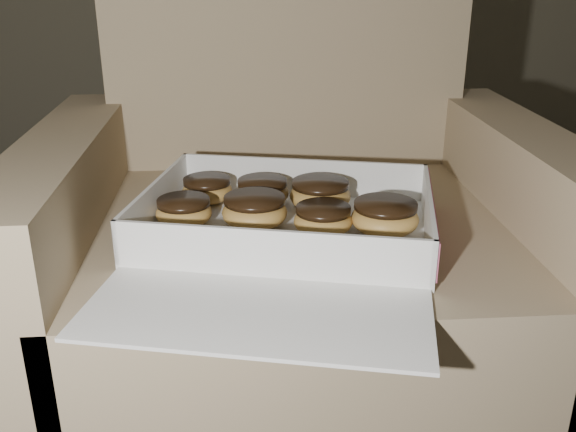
% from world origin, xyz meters
% --- Properties ---
extents(armchair, '(0.85, 0.72, 0.88)m').
position_xyz_m(armchair, '(-0.23, 0.58, 0.28)').
color(armchair, '#8D7759').
rests_on(armchair, floor).
extents(bakery_box, '(0.51, 0.57, 0.07)m').
position_xyz_m(bakery_box, '(-0.26, 0.41, 0.41)').
color(bakery_box, white).
rests_on(bakery_box, armchair).
extents(donut_a, '(0.10, 0.10, 0.05)m').
position_xyz_m(donut_a, '(-0.31, 0.46, 0.43)').
color(donut_a, gold).
rests_on(donut_a, bakery_box).
extents(donut_b, '(0.09, 0.09, 0.04)m').
position_xyz_m(donut_b, '(-0.29, 0.55, 0.43)').
color(donut_b, gold).
rests_on(donut_b, bakery_box).
extents(donut_c, '(0.08, 0.08, 0.04)m').
position_xyz_m(donut_c, '(-0.41, 0.48, 0.43)').
color(donut_c, gold).
rests_on(donut_c, bakery_box).
extents(donut_d, '(0.10, 0.10, 0.05)m').
position_xyz_m(donut_d, '(-0.20, 0.53, 0.43)').
color(donut_d, gold).
rests_on(donut_d, bakery_box).
extents(donut_e, '(0.09, 0.09, 0.04)m').
position_xyz_m(donut_e, '(-0.21, 0.43, 0.43)').
color(donut_e, gold).
rests_on(donut_e, bakery_box).
extents(donut_f, '(0.08, 0.08, 0.04)m').
position_xyz_m(donut_f, '(-0.38, 0.57, 0.43)').
color(donut_f, gold).
rests_on(donut_f, bakery_box).
extents(donut_g, '(0.10, 0.10, 0.05)m').
position_xyz_m(donut_g, '(-0.12, 0.42, 0.43)').
color(donut_g, gold).
rests_on(donut_g, bakery_box).
extents(crumb_a, '(0.01, 0.01, 0.00)m').
position_xyz_m(crumb_a, '(-0.41, 0.45, 0.41)').
color(crumb_a, black).
rests_on(crumb_a, bakery_box).
extents(crumb_b, '(0.01, 0.01, 0.00)m').
position_xyz_m(crumb_b, '(-0.27, 0.34, 0.41)').
color(crumb_b, black).
rests_on(crumb_b, bakery_box).
extents(crumb_c, '(0.01, 0.01, 0.00)m').
position_xyz_m(crumb_c, '(-0.40, 0.35, 0.41)').
color(crumb_c, black).
rests_on(crumb_c, bakery_box).
extents(crumb_d, '(0.01, 0.01, 0.00)m').
position_xyz_m(crumb_d, '(-0.16, 0.39, 0.41)').
color(crumb_d, black).
rests_on(crumb_d, bakery_box).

